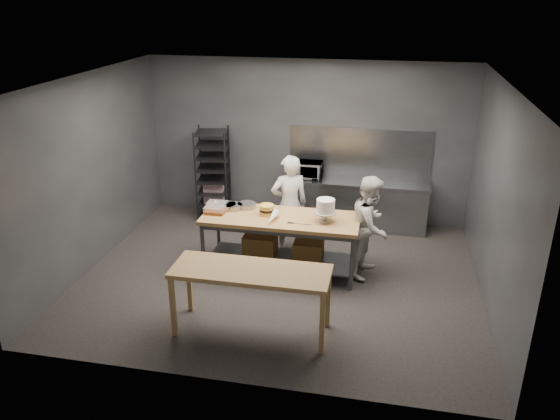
% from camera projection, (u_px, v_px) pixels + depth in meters
% --- Properties ---
extents(ground, '(6.00, 6.00, 0.00)m').
position_uv_depth(ground, '(279.00, 277.00, 8.47)').
color(ground, black).
rests_on(ground, ground).
extents(back_wall, '(6.00, 0.04, 3.00)m').
position_uv_depth(back_wall, '(306.00, 141.00, 10.17)').
color(back_wall, '#4C4F54').
rests_on(back_wall, ground).
extents(work_table, '(2.40, 0.90, 0.92)m').
position_uv_depth(work_table, '(281.00, 237.00, 8.47)').
color(work_table, '#99693D').
rests_on(work_table, ground).
extents(near_counter, '(2.00, 0.70, 0.90)m').
position_uv_depth(near_counter, '(251.00, 276.00, 6.84)').
color(near_counter, olive).
rests_on(near_counter, ground).
extents(back_counter, '(2.60, 0.60, 0.90)m').
position_uv_depth(back_counter, '(356.00, 204.00, 10.09)').
color(back_counter, slate).
rests_on(back_counter, ground).
extents(splashback_panel, '(2.60, 0.02, 0.90)m').
position_uv_depth(splashback_panel, '(360.00, 152.00, 10.02)').
color(splashback_panel, slate).
rests_on(splashback_panel, back_counter).
extents(speed_rack, '(0.70, 0.74, 1.75)m').
position_uv_depth(speed_rack, '(213.00, 175.00, 10.37)').
color(speed_rack, black).
rests_on(speed_rack, ground).
extents(chef_behind, '(0.73, 0.63, 1.69)m').
position_uv_depth(chef_behind, '(289.00, 204.00, 8.99)').
color(chef_behind, silver).
rests_on(chef_behind, ground).
extents(chef_right, '(0.79, 0.90, 1.59)m').
position_uv_depth(chef_right, '(370.00, 226.00, 8.30)').
color(chef_right, beige).
rests_on(chef_right, ground).
extents(microwave, '(0.54, 0.37, 0.30)m').
position_uv_depth(microwave, '(307.00, 170.00, 10.03)').
color(microwave, black).
rests_on(microwave, back_counter).
extents(frosted_cake_stand, '(0.34, 0.34, 0.36)m').
position_uv_depth(frosted_cake_stand, '(326.00, 207.00, 8.06)').
color(frosted_cake_stand, '#B2A98E').
rests_on(frosted_cake_stand, work_table).
extents(layer_cake, '(0.22, 0.22, 0.16)m').
position_uv_depth(layer_cake, '(267.00, 210.00, 8.37)').
color(layer_cake, '#E7B549').
rests_on(layer_cake, work_table).
extents(cake_pans, '(0.61, 0.39, 0.07)m').
position_uv_depth(cake_pans, '(235.00, 206.00, 8.62)').
color(cake_pans, gray).
rests_on(cake_pans, work_table).
extents(piping_bag, '(0.15, 0.39, 0.12)m').
position_uv_depth(piping_bag, '(272.00, 218.00, 8.13)').
color(piping_bag, white).
rests_on(piping_bag, work_table).
extents(offset_spatula, '(0.36, 0.02, 0.02)m').
position_uv_depth(offset_spatula, '(296.00, 223.00, 8.07)').
color(offset_spatula, slate).
rests_on(offset_spatula, work_table).
extents(pastry_clamshells, '(0.34, 0.41, 0.11)m').
position_uv_depth(pastry_clamshells, '(216.00, 208.00, 8.52)').
color(pastry_clamshells, brown).
rests_on(pastry_clamshells, work_table).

